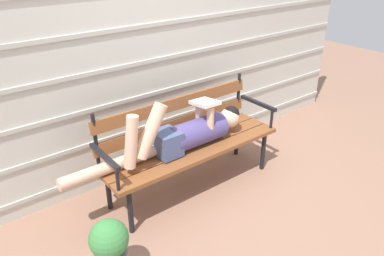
# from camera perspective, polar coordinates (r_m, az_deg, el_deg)

# --- Properties ---
(ground_plane) EXTENTS (12.00, 12.00, 0.00)m
(ground_plane) POSITION_cam_1_polar(r_m,az_deg,el_deg) (3.54, 1.22, -9.77)
(ground_plane) COLOR #936B56
(house_siding) EXTENTS (5.31, 0.08, 2.23)m
(house_siding) POSITION_cam_1_polar(r_m,az_deg,el_deg) (3.54, -5.69, 10.39)
(house_siding) COLOR beige
(house_siding) RESTS_ON ground
(park_bench) EXTENTS (1.72, 0.50, 0.90)m
(park_bench) POSITION_cam_1_polar(r_m,az_deg,el_deg) (3.40, -0.73, -1.59)
(park_bench) COLOR brown
(park_bench) RESTS_ON ground
(reclining_person) EXTENTS (1.74, 0.26, 0.55)m
(reclining_person) POSITION_cam_1_polar(r_m,az_deg,el_deg) (3.26, -1.26, -0.91)
(reclining_person) COLOR #514784
(potted_plant) EXTENTS (0.26, 0.26, 0.52)m
(potted_plant) POSITION_cam_1_polar(r_m,az_deg,el_deg) (2.65, -12.27, -17.78)
(potted_plant) COLOR slate
(potted_plant) RESTS_ON ground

